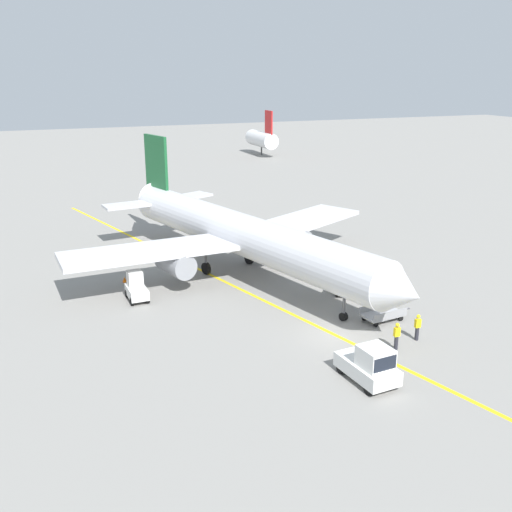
% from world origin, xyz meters
% --- Properties ---
extents(ground_plane, '(300.00, 300.00, 0.00)m').
position_xyz_m(ground_plane, '(0.00, 0.00, 0.00)').
color(ground_plane, gray).
extents(taxi_line_yellow, '(21.26, 77.28, 0.01)m').
position_xyz_m(taxi_line_yellow, '(-1.50, 5.00, 0.00)').
color(taxi_line_yellow, yellow).
rests_on(taxi_line_yellow, ground).
extents(airliner, '(27.86, 34.80, 10.10)m').
position_xyz_m(airliner, '(-1.64, 13.35, 3.42)').
color(airliner, silver).
rests_on(airliner, ground).
extents(pushback_tug, '(2.18, 3.74, 2.20)m').
position_xyz_m(pushback_tug, '(-1.35, -5.87, 0.99)').
color(pushback_tug, silver).
rests_on(pushback_tug, ground).
extents(baggage_tug_near_wing, '(1.38, 2.43, 2.10)m').
position_xyz_m(baggage_tug_near_wing, '(-10.54, 10.64, 0.93)').
color(baggage_tug_near_wing, silver).
rests_on(baggage_tug_near_wing, ground).
extents(belt_loader_forward_hold, '(3.59, 4.95, 2.59)m').
position_xyz_m(belt_loader_forward_hold, '(4.45, 6.49, 0.78)').
color(belt_loader_forward_hold, silver).
rests_on(belt_loader_forward_hold, ground).
extents(baggage_cart_loaded, '(3.82, 1.86, 0.94)m').
position_xyz_m(baggage_cart_loaded, '(3.93, 0.71, 0.47)').
color(baggage_cart_loaded, '#A5A5A8').
rests_on(baggage_cart_loaded, ground).
extents(ground_crew_marshaller, '(0.36, 0.24, 1.70)m').
position_xyz_m(ground_crew_marshaller, '(2.27, -3.16, 0.91)').
color(ground_crew_marshaller, '#26262D').
rests_on(ground_crew_marshaller, ground).
extents(ground_crew_wing_walker, '(0.36, 0.24, 1.70)m').
position_xyz_m(ground_crew_wing_walker, '(4.20, -2.58, 0.91)').
color(ground_crew_wing_walker, '#26262D').
rests_on(ground_crew_wing_walker, ground).
extents(safety_cone_nose_left, '(0.36, 0.36, 0.44)m').
position_xyz_m(safety_cone_nose_left, '(8.61, 12.88, 0.22)').
color(safety_cone_nose_left, orange).
rests_on(safety_cone_nose_left, ground).
extents(safety_cone_nose_right, '(0.36, 0.36, 0.44)m').
position_xyz_m(safety_cone_nose_right, '(-10.70, 14.73, 0.22)').
color(safety_cone_nose_right, orange).
rests_on(safety_cone_nose_right, ground).
extents(distant_aircraft_mid_left, '(3.00, 10.10, 8.80)m').
position_xyz_m(distant_aircraft_mid_left, '(27.42, 78.09, 3.22)').
color(distant_aircraft_mid_left, silver).
rests_on(distant_aircraft_mid_left, ground).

